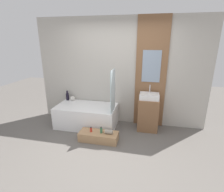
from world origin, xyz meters
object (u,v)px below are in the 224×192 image
at_px(wooden_step_bench, 99,136).
at_px(vase_tall_dark, 68,96).
at_px(vase_round_light, 73,98).
at_px(sink, 149,96).
at_px(bottle_soap_secondary, 101,130).
at_px(bottle_soap_primary, 91,130).
at_px(bathtub, 87,116).

height_order(wooden_step_bench, vase_tall_dark, vase_tall_dark).
bearing_deg(vase_round_light, sink, -3.72).
height_order(sink, bottle_soap_secondary, sink).
xyz_separation_m(vase_round_light, bottle_soap_secondary, (1.03, -0.89, -0.34)).
relative_size(vase_tall_dark, vase_round_light, 2.06).
relative_size(wooden_step_bench, bottle_soap_primary, 7.77).
relative_size(sink, bottle_soap_primary, 4.13).
xyz_separation_m(sink, vase_round_light, (-1.98, 0.13, -0.24)).
relative_size(wooden_step_bench, vase_tall_dark, 3.25).
bearing_deg(bottle_soap_secondary, vase_round_light, 139.27).
bearing_deg(wooden_step_bench, vase_round_light, 137.51).
bearing_deg(bathtub, vase_tall_dark, 154.41).
bearing_deg(sink, bathtub, -174.01).
height_order(vase_tall_dark, bottle_soap_primary, vase_tall_dark).
bearing_deg(bottle_soap_primary, sink, 32.98).
xyz_separation_m(vase_tall_dark, vase_round_light, (0.15, -0.02, -0.04)).
bearing_deg(bathtub, vase_round_light, 149.65).
bearing_deg(bottle_soap_secondary, bathtub, 132.11).
bearing_deg(vase_round_light, bottle_soap_primary, -47.85).
bearing_deg(bathtub, bottle_soap_primary, -62.23).
distance_m(bathtub, wooden_step_bench, 0.79).
distance_m(wooden_step_bench, vase_round_light, 1.41).
bearing_deg(sink, bottle_soap_secondary, -141.15).
xyz_separation_m(vase_tall_dark, bottle_soap_primary, (0.96, -0.91, -0.39)).
xyz_separation_m(sink, vase_tall_dark, (-2.13, 0.15, -0.20)).
height_order(wooden_step_bench, sink, sink).
distance_m(bathtub, vase_round_light, 0.65).
height_order(bathtub, vase_round_light, vase_round_light).
distance_m(wooden_step_bench, sink, 1.46).
bearing_deg(bottle_soap_secondary, sink, 38.85).
distance_m(bathtub, sink, 1.60).
bearing_deg(vase_tall_dark, sink, -4.02).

